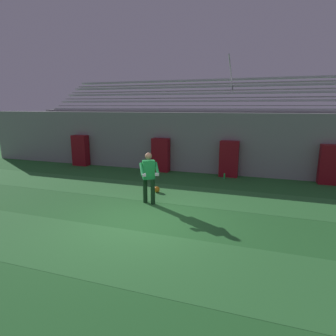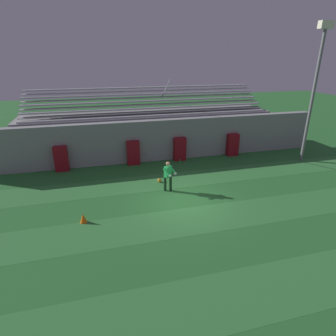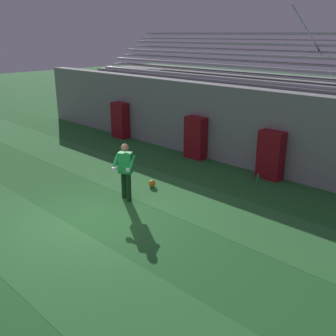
% 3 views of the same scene
% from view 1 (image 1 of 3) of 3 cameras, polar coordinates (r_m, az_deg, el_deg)
% --- Properties ---
extents(ground_plane, '(80.00, 80.00, 0.00)m').
position_cam_1_polar(ground_plane, '(7.79, -5.24, -10.97)').
color(ground_plane, '#286B2D').
extents(turf_stripe_mid, '(28.00, 2.19, 0.01)m').
position_cam_1_polar(turf_stripe_mid, '(6.48, -11.23, -16.23)').
color(turf_stripe_mid, '#337A38').
rests_on(turf_stripe_mid, ground).
extents(turf_stripe_far, '(28.00, 2.19, 0.01)m').
position_cam_1_polar(turf_stripe_far, '(10.20, 0.96, -5.17)').
color(turf_stripe_far, '#337A38').
rests_on(turf_stripe_far, ground).
extents(back_wall, '(24.00, 0.60, 2.80)m').
position_cam_1_polar(back_wall, '(13.46, 5.81, 5.17)').
color(back_wall, gray).
rests_on(back_wall, ground).
extents(padding_pillar_gate_left, '(0.82, 0.44, 1.60)m').
position_cam_1_polar(padding_pillar_gate_left, '(13.47, -1.46, 2.65)').
color(padding_pillar_gate_left, maroon).
rests_on(padding_pillar_gate_left, ground).
extents(padding_pillar_gate_right, '(0.82, 0.44, 1.60)m').
position_cam_1_polar(padding_pillar_gate_right, '(12.76, 12.28, 1.82)').
color(padding_pillar_gate_right, maroon).
rests_on(padding_pillar_gate_right, ground).
extents(padding_pillar_far_left, '(0.82, 0.44, 1.60)m').
position_cam_1_polar(padding_pillar_far_left, '(15.58, -17.33, 3.43)').
color(padding_pillar_far_left, maroon).
rests_on(padding_pillar_far_left, ground).
extents(padding_pillar_far_right, '(0.82, 0.44, 1.60)m').
position_cam_1_polar(padding_pillar_far_right, '(12.97, 30.11, 0.58)').
color(padding_pillar_far_right, maroon).
rests_on(padding_pillar_far_right, ground).
extents(bleacher_stand, '(18.00, 4.05, 5.43)m').
position_cam_1_polar(bleacher_stand, '(15.73, 7.72, 6.54)').
color(bleacher_stand, gray).
rests_on(bleacher_stand, ground).
extents(goalkeeper, '(0.73, 0.70, 1.67)m').
position_cam_1_polar(goalkeeper, '(8.94, -3.92, -1.41)').
color(goalkeeper, '#143319').
rests_on(goalkeeper, ground).
extents(soccer_ball, '(0.22, 0.22, 0.22)m').
position_cam_1_polar(soccer_ball, '(10.31, -2.30, -4.37)').
color(soccer_ball, orange).
rests_on(soccer_ball, ground).
extents(water_bottle, '(0.07, 0.07, 0.24)m').
position_cam_1_polar(water_bottle, '(12.42, 11.37, -1.65)').
color(water_bottle, green).
rests_on(water_bottle, ground).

